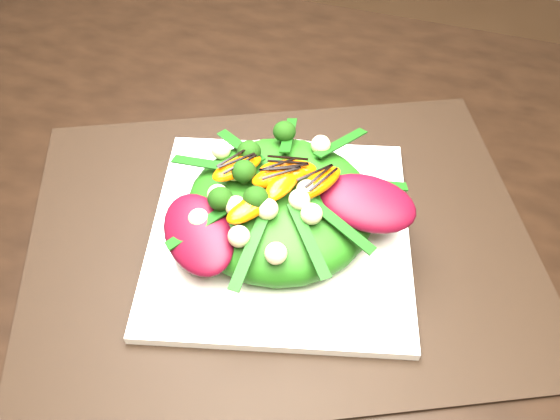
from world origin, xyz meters
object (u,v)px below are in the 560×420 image
(dining_table, at_px, (478,285))
(orange_segment, at_px, (286,171))
(salad_bowl, at_px, (280,225))
(plate_base, at_px, (280,233))
(lettuce_mound, at_px, (280,207))
(placemat, at_px, (280,237))

(dining_table, xyz_separation_m, orange_segment, (-0.21, -0.01, 0.11))
(salad_bowl, height_order, orange_segment, orange_segment)
(plate_base, relative_size, lettuce_mound, 1.42)
(placemat, relative_size, orange_segment, 9.68)
(placemat, height_order, lettuce_mound, lettuce_mound)
(placemat, xyz_separation_m, salad_bowl, (-0.00, -0.00, 0.02))
(dining_table, height_order, placemat, dining_table)
(lettuce_mound, relative_size, orange_segment, 3.47)
(salad_bowl, relative_size, orange_segment, 4.46)
(plate_base, relative_size, orange_segment, 4.94)
(salad_bowl, xyz_separation_m, lettuce_mound, (-0.00, 0.00, 0.03))
(placemat, bearing_deg, dining_table, 5.16)
(plate_base, relative_size, salad_bowl, 1.11)
(lettuce_mound, height_order, orange_segment, orange_segment)
(placemat, distance_m, plate_base, 0.01)
(salad_bowl, bearing_deg, lettuce_mound, 180.00)
(placemat, height_order, orange_segment, orange_segment)
(placemat, bearing_deg, lettuce_mound, -153.43)
(placemat, height_order, salad_bowl, salad_bowl)
(placemat, bearing_deg, plate_base, -90.00)
(salad_bowl, distance_m, orange_segment, 0.07)
(placemat, distance_m, lettuce_mound, 0.05)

